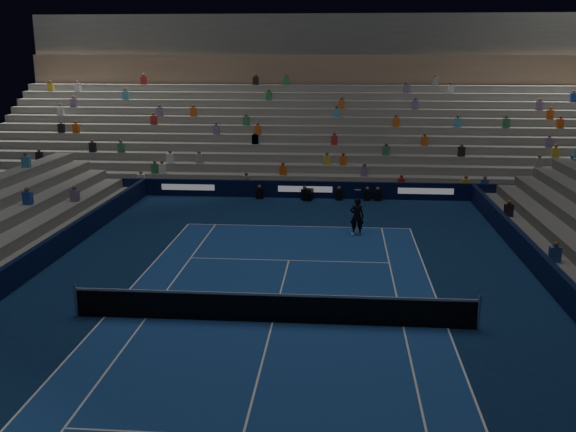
{
  "coord_description": "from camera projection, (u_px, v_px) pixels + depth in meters",
  "views": [
    {
      "loc": [
        2.07,
        -19.21,
        8.33
      ],
      "look_at": [
        0.0,
        6.0,
        2.0
      ],
      "focal_mm": 40.76,
      "sensor_mm": 36.0,
      "label": 1
    }
  ],
  "objects": [
    {
      "name": "sponsor_barrier_far",
      "position": [
        305.0,
        189.0,
        38.52
      ],
      "size": [
        44.0,
        0.25,
        1.0
      ],
      "primitive_type": "cube",
      "color": "black",
      "rests_on": "ground"
    },
    {
      "name": "grandstand_main",
      "position": [
        313.0,
        124.0,
        46.92
      ],
      "size": [
        44.0,
        15.2,
        11.2
      ],
      "color": "slate",
      "rests_on": "ground"
    },
    {
      "name": "tennis_net",
      "position": [
        273.0,
        308.0,
        20.64
      ],
      "size": [
        12.9,
        0.1,
        1.1
      ],
      "color": "#B2B2B7",
      "rests_on": "ground"
    },
    {
      "name": "tennis_player",
      "position": [
        357.0,
        216.0,
        30.56
      ],
      "size": [
        0.69,
        0.48,
        1.79
      ],
      "primitive_type": "imported",
      "rotation": [
        0.0,
        0.0,
        3.05
      ],
      "color": "black",
      "rests_on": "ground"
    },
    {
      "name": "ground",
      "position": [
        273.0,
        323.0,
        20.76
      ],
      "size": [
        90.0,
        90.0,
        0.0
      ],
      "primitive_type": "plane",
      "color": "#0B2044",
      "rests_on": "ground"
    },
    {
      "name": "court_surface",
      "position": [
        273.0,
        322.0,
        20.76
      ],
      "size": [
        10.97,
        23.77,
        0.01
      ],
      "primitive_type": "cube",
      "color": "navy",
      "rests_on": "ground"
    },
    {
      "name": "broadcast_camera",
      "position": [
        308.0,
        195.0,
        37.9
      ],
      "size": [
        0.61,
        1.01,
        0.66
      ],
      "color": "black",
      "rests_on": "ground"
    }
  ]
}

